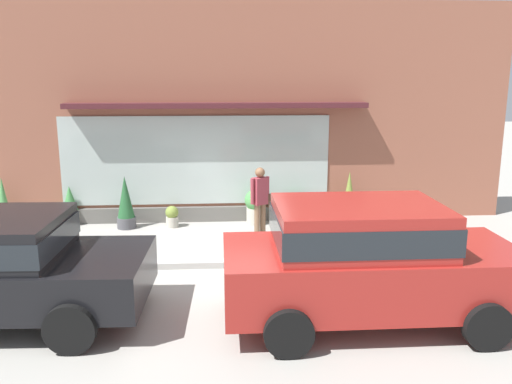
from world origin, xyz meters
The scene contains 13 objects.
ground_plane centered at (0.00, 0.00, 0.00)m, with size 60.00×60.00×0.00m, color #9E9B93.
curb_strip centered at (0.00, -0.20, 0.06)m, with size 14.00×0.24×0.12m, color #B2B2AD.
storefront centered at (-0.01, 3.19, 2.53)m, with size 14.00×0.81×5.16m.
fire_hydrant centered at (1.53, 1.19, 0.48)m, with size 0.42×0.39×0.94m.
pedestrian_with_handbag centered at (0.90, 1.47, 0.90)m, with size 0.59×0.40×1.57m.
parked_car_red centered at (2.06, -2.58, 0.97)m, with size 4.15×2.00×1.74m.
potted_plant_window_right centered at (-1.10, 2.51, 0.26)m, with size 0.30×0.30×0.50m.
potted_plant_doorstep centered at (3.10, 2.60, 0.60)m, with size 0.37×0.37×1.25m.
potted_plant_by_entrance centered at (1.87, 2.69, 0.36)m, with size 0.51×0.51×0.72m.
potted_plant_low_front centered at (-4.94, 2.67, 0.58)m, with size 0.33×0.33×1.20m.
potted_plant_trailing_edge centered at (-3.50, 2.87, 0.44)m, with size 0.39×0.39×0.93m.
potted_plant_window_center centered at (0.86, 2.64, 0.45)m, with size 0.52×0.52×0.84m.
potted_plant_window_left centered at (-2.15, 2.50, 0.59)m, with size 0.43×0.43×1.22m.
Camera 1 is at (0.04, -9.49, 3.46)m, focal length 37.09 mm.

